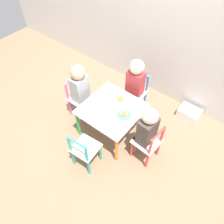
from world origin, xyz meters
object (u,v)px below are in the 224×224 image
kids_table (112,111)px  chair_blue (136,93)px  child_left (81,87)px  plate_right (124,115)px  plate_back (121,99)px  child_right (146,129)px  chair_red (148,143)px  chair_teal (85,150)px  child_back (135,82)px  chair_pink (79,98)px  storage_bin (189,113)px

kids_table → chair_blue: chair_blue is taller
child_left → plate_right: bearing=-90.2°
plate_back → child_right: bearing=-22.9°
chair_red → chair_teal: size_ratio=1.00×
child_right → plate_back: bearing=-108.8°
kids_table → child_left: bearing=-179.1°
plate_back → plate_right: same height
chair_blue → chair_teal: size_ratio=1.00×
child_back → plate_right: 0.50m
chair_pink → storage_bin: bearing=-55.4°
child_right → plate_right: child_right is taller
child_left → plate_right: child_left is taller
chair_blue → plate_back: size_ratio=2.86×
plate_back → storage_bin: size_ratio=0.69×
kids_table → plate_right: bearing=0.0°
child_right → plate_back: size_ratio=4.14×
chair_red → chair_pink: same height
chair_teal → chair_pink: bearing=-47.1°
chair_pink → chair_blue: bearing=-44.4°
chair_teal → plate_right: (0.12, 0.52, 0.18)m
child_right → plate_right: size_ratio=4.71×
chair_red → child_back: size_ratio=0.67×
chair_blue → child_right: (0.48, -0.56, 0.20)m
child_right → plate_back: (-0.46, 0.20, -0.02)m
chair_red → chair_teal: bearing=-40.4°
storage_bin → chair_blue: bearing=-155.5°
chair_red → plate_right: size_ratio=3.25×
chair_teal → storage_bin: bearing=-119.0°
plate_back → plate_right: 0.23m
chair_blue → chair_red: size_ratio=1.00×
chair_teal → child_left: child_left is taller
chair_red → kids_table: bearing=-90.0°
storage_bin → chair_teal: bearing=-113.9°
kids_table → plate_right: 0.17m
kids_table → chair_pink: 0.54m
kids_table → storage_bin: (0.65, 0.83, -0.32)m
chair_red → storage_bin: (0.12, 0.87, -0.20)m
chair_teal → plate_right: bearing=-107.6°
kids_table → chair_pink: bearing=-179.1°
chair_teal → child_back: bearing=-91.4°
plate_right → storage_bin: plate_right is taller
plate_right → storage_bin: bearing=59.8°
chair_blue → child_back: size_ratio=0.67×
child_back → storage_bin: (0.66, 0.36, -0.43)m
chair_blue → child_left: child_left is taller
chair_blue → child_back: 0.23m
child_right → child_left: bearing=-87.5°
chair_blue → plate_back: (0.02, -0.36, 0.18)m
child_right → storage_bin: 0.97m
plate_back → plate_right: (0.16, -0.16, -0.00)m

